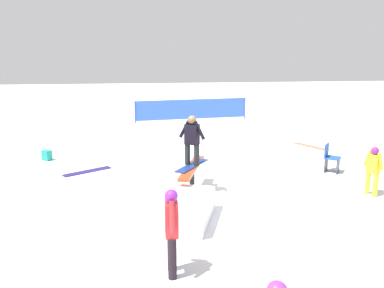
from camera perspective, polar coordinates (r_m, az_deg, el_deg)
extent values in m
plane|color=white|center=(11.52, 0.00, -6.59)|extent=(60.00, 60.00, 0.00)
cylinder|color=black|center=(11.40, 0.00, -4.99)|extent=(0.14, 0.14, 0.68)
cube|color=#A53F1E|center=(11.29, 0.00, -3.16)|extent=(2.19, 0.92, 0.08)
cube|color=white|center=(9.80, -2.06, -8.60)|extent=(2.16, 1.97, 0.55)
cube|color=navy|center=(11.27, 0.00, -2.89)|extent=(1.32, 1.00, 0.03)
cylinder|color=black|center=(11.13, 0.62, -1.51)|extent=(0.15, 0.15, 0.57)
cylinder|color=black|center=(11.25, -0.62, -1.34)|extent=(0.15, 0.15, 0.57)
cube|color=black|center=(11.06, 0.00, 1.32)|extent=(0.37, 0.41, 0.53)
cylinder|color=black|center=(10.94, 1.02, 1.81)|extent=(0.25, 0.32, 0.49)
cylinder|color=black|center=(11.14, -1.00, 2.03)|extent=(0.25, 0.32, 0.49)
sphere|color=brown|center=(10.99, 0.00, 3.24)|extent=(0.22, 0.22, 0.22)
cylinder|color=black|center=(7.79, -2.74, -14.03)|extent=(0.15, 0.15, 0.75)
cylinder|color=black|center=(7.54, -2.64, -15.02)|extent=(0.15, 0.15, 0.75)
cube|color=red|center=(7.37, -2.75, -9.93)|extent=(0.36, 0.22, 0.59)
cylinder|color=red|center=(7.53, -2.85, -8.32)|extent=(0.22, 0.09, 0.53)
cylinder|color=red|center=(7.11, -2.67, -9.68)|extent=(0.22, 0.09, 0.53)
sphere|color=purple|center=(7.22, -2.79, -6.94)|extent=(0.23, 0.23, 0.23)
cylinder|color=yellow|center=(12.18, 23.27, -5.08)|extent=(0.13, 0.13, 0.61)
cylinder|color=yellow|center=(12.31, 22.38, -4.79)|extent=(0.13, 0.13, 0.61)
cube|color=yellow|center=(12.09, 23.07, -2.43)|extent=(0.36, 0.30, 0.50)
cylinder|color=yellow|center=(11.95, 23.86, -2.12)|extent=(0.23, 0.16, 0.45)
cylinder|color=yellow|center=(12.17, 22.39, -1.71)|extent=(0.23, 0.16, 0.45)
sphere|color=purple|center=(12.00, 23.22, -0.82)|extent=(0.20, 0.20, 0.20)
cube|color=#E77253|center=(17.03, 15.58, -0.33)|extent=(1.44, 1.05, 0.02)
cube|color=navy|center=(13.72, -13.78, -3.57)|extent=(1.06, 1.46, 0.02)
cube|color=#3F3F44|center=(13.91, 18.89, -2.80)|extent=(0.34, 0.26, 0.44)
cube|color=#3F3F44|center=(13.97, 17.45, -2.62)|extent=(0.34, 0.26, 0.44)
cube|color=#2351A3|center=(13.88, 18.24, -1.76)|extent=(0.61, 0.61, 0.04)
cube|color=#2351A3|center=(13.86, 17.50, -0.78)|extent=(0.38, 0.29, 0.40)
cube|color=teal|center=(15.38, -18.78, -1.43)|extent=(0.36, 0.37, 0.34)
cylinder|color=blue|center=(22.39, 7.05, 4.76)|extent=(0.06, 0.06, 1.10)
cylinder|color=blue|center=(21.12, -7.58, 4.20)|extent=(0.06, 0.06, 1.10)
cube|color=blue|center=(21.57, -0.05, 4.67)|extent=(0.75, 5.63, 0.99)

